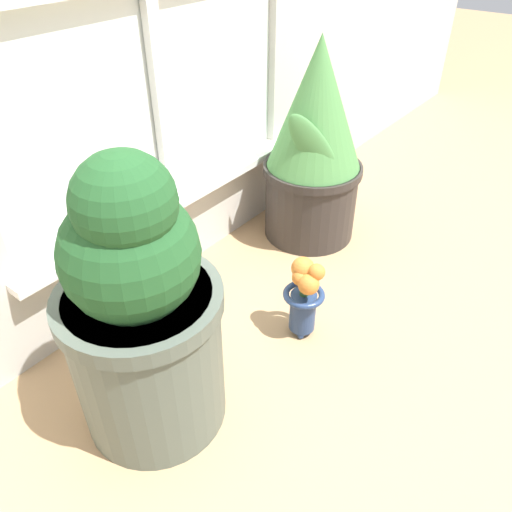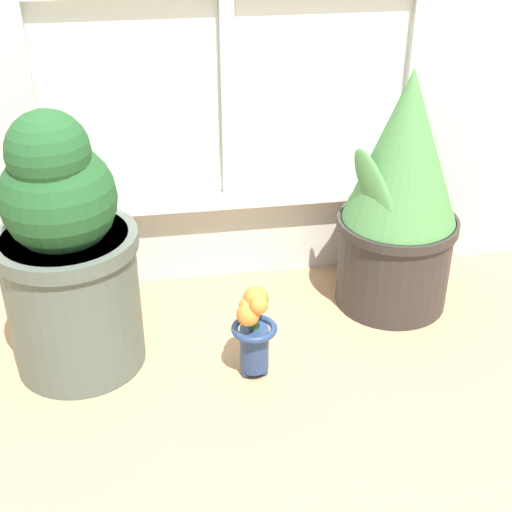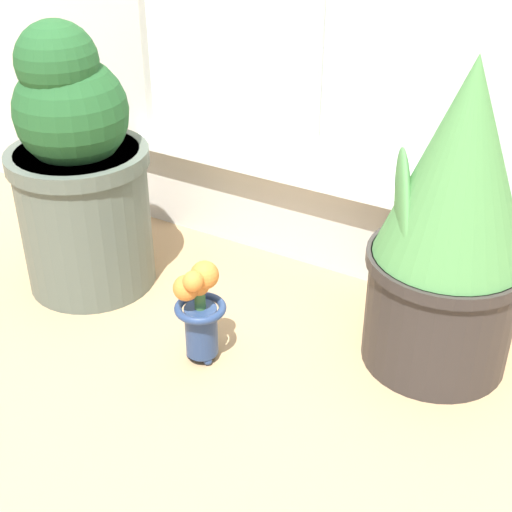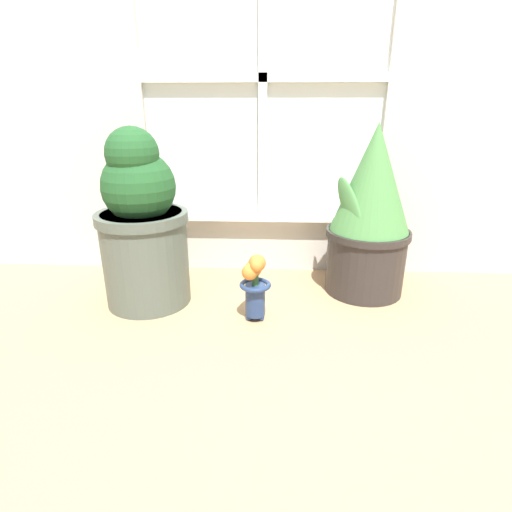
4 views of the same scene
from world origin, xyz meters
The scene contains 4 objects.
ground_plane centered at (0.00, 0.00, 0.00)m, with size 10.00×10.00×0.00m, color tan.
potted_plant_left centered at (-0.43, 0.20, 0.31)m, with size 0.34×0.34×0.66m.
potted_plant_right centered at (0.43, 0.35, 0.33)m, with size 0.33×0.33×0.67m.
flower_vase centered at (-0.01, 0.08, 0.14)m, with size 0.11×0.11×0.24m.
Camera 3 is at (0.73, -0.92, 1.00)m, focal length 50.00 mm.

